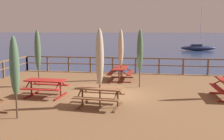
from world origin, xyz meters
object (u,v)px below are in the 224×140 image
at_px(picnic_table_mid_left, 121,71).
at_px(patio_umbrella_short_back, 121,48).
at_px(picnic_table_front_right, 100,93).
at_px(patio_umbrella_tall_back_left, 140,51).
at_px(picnic_table_mid_right, 46,84).
at_px(patio_umbrella_tall_back_right, 38,51).
at_px(patio_umbrella_tall_front, 15,67).
at_px(patio_umbrella_short_mid, 100,57).
at_px(sailboat_distant, 198,48).

xyz_separation_m(picnic_table_mid_left, patio_umbrella_short_back, (0.01, -0.03, 1.37)).
xyz_separation_m(picnic_table_front_right, patio_umbrella_tall_back_left, (1.33, 3.87, 1.36)).
relative_size(picnic_table_mid_right, patio_umbrella_tall_back_right, 0.61).
bearing_deg(patio_umbrella_tall_front, picnic_table_front_right, 36.71).
xyz_separation_m(patio_umbrella_short_mid, patio_umbrella_tall_front, (-2.51, -1.88, -0.16)).
bearing_deg(patio_umbrella_tall_back_right, patio_umbrella_short_back, 30.30).
height_order(picnic_table_mid_right, patio_umbrella_short_back, patio_umbrella_short_back).
relative_size(picnic_table_mid_left, patio_umbrella_short_back, 0.65).
bearing_deg(patio_umbrella_tall_back_right, picnic_table_mid_right, -58.90).
relative_size(patio_umbrella_tall_back_right, patio_umbrella_tall_front, 1.07).
height_order(picnic_table_front_right, patio_umbrella_tall_back_right, patio_umbrella_tall_back_right).
bearing_deg(picnic_table_front_right, patio_umbrella_tall_back_left, 71.00).
xyz_separation_m(patio_umbrella_short_mid, sailboat_distant, (9.60, 39.62, -2.15)).
xyz_separation_m(picnic_table_mid_left, sailboat_distant, (9.52, 33.87, -0.76)).
bearing_deg(patio_umbrella_short_back, patio_umbrella_short_mid, -90.99).
bearing_deg(sailboat_distant, picnic_table_front_right, -103.63).
distance_m(patio_umbrella_tall_front, sailboat_distant, 43.27).
bearing_deg(patio_umbrella_short_mid, patio_umbrella_short_back, 89.01).
relative_size(patio_umbrella_short_mid, sailboat_distant, 0.40).
xyz_separation_m(picnic_table_mid_right, patio_umbrella_tall_back_left, (4.09, 2.64, 1.36)).
bearing_deg(patio_umbrella_tall_back_right, patio_umbrella_tall_back_left, 5.88).
bearing_deg(picnic_table_mid_right, patio_umbrella_tall_back_right, 121.10).
height_order(patio_umbrella_short_back, sailboat_distant, sailboat_distant).
distance_m(picnic_table_mid_left, patio_umbrella_short_mid, 5.92).
height_order(patio_umbrella_short_mid, patio_umbrella_tall_back_left, patio_umbrella_short_mid).
xyz_separation_m(picnic_table_front_right, picnic_table_mid_left, (0.09, 5.76, 0.00)).
distance_m(patio_umbrella_tall_back_right, patio_umbrella_short_back, 4.77).
relative_size(picnic_table_mid_right, patio_umbrella_short_mid, 0.60).
relative_size(patio_umbrella_short_mid, patio_umbrella_tall_back_left, 1.02).
bearing_deg(picnic_table_mid_left, patio_umbrella_tall_back_left, -56.61).
height_order(patio_umbrella_tall_back_right, patio_umbrella_tall_front, patio_umbrella_tall_back_right).
distance_m(patio_umbrella_short_back, sailboat_distant, 35.27).
xyz_separation_m(picnic_table_mid_left, patio_umbrella_short_mid, (-0.09, -5.75, 1.39)).
distance_m(picnic_table_front_right, patio_umbrella_tall_back_right, 5.39).
relative_size(picnic_table_mid_left, patio_umbrella_tall_back_left, 0.66).
xyz_separation_m(picnic_table_front_right, patio_umbrella_tall_back_right, (-4.02, 3.32, 1.35)).
bearing_deg(patio_umbrella_tall_back_left, patio_umbrella_short_back, 123.55).
height_order(patio_umbrella_short_mid, sailboat_distant, sailboat_distant).
bearing_deg(patio_umbrella_short_mid, patio_umbrella_tall_back_right, 140.50).
distance_m(patio_umbrella_tall_back_right, patio_umbrella_tall_back_left, 5.38).
xyz_separation_m(picnic_table_mid_right, patio_umbrella_short_back, (2.86, 4.50, 1.38)).
bearing_deg(patio_umbrella_short_back, picnic_table_front_right, -91.02).
distance_m(picnic_table_mid_right, picnic_table_mid_left, 5.35).
height_order(picnic_table_mid_left, patio_umbrella_short_mid, patio_umbrella_short_mid).
distance_m(picnic_table_mid_right, patio_umbrella_tall_back_right, 2.79).
height_order(patio_umbrella_tall_back_right, patio_umbrella_tall_back_left, patio_umbrella_tall_back_left).
distance_m(patio_umbrella_tall_back_right, sailboat_distant, 38.83).
bearing_deg(patio_umbrella_short_back, sailboat_distant, 74.34).
bearing_deg(patio_umbrella_short_back, picnic_table_mid_left, 112.22).
bearing_deg(patio_umbrella_tall_back_right, patio_umbrella_tall_front, -73.78).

